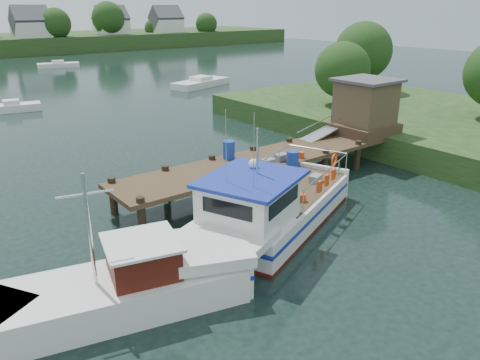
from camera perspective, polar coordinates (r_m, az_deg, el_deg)
ground_plane at (r=21.86m, az=-0.34°, el=-1.55°), size 160.00×160.00×0.00m
near_shore at (r=33.57m, az=24.24°, el=8.13°), size 16.00×30.00×7.76m
dock at (r=25.48m, az=11.40°, el=6.55°), size 16.60×3.00×4.78m
lobster_boat at (r=17.41m, az=3.13°, el=-4.17°), size 10.44×6.40×5.20m
work_boat at (r=14.00m, az=-15.18°, el=-12.81°), size 8.07×4.02×4.23m
moored_far at (r=73.25m, az=-21.28°, el=12.96°), size 5.91×3.29×0.95m
moored_b at (r=43.25m, az=-26.05°, el=7.97°), size 4.62×2.33×0.97m
moored_c at (r=51.68m, az=-4.79°, el=11.72°), size 7.47×4.36×1.12m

